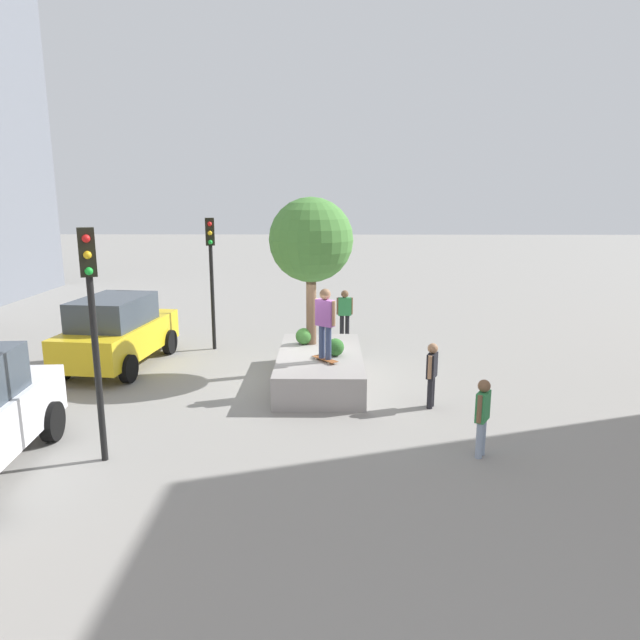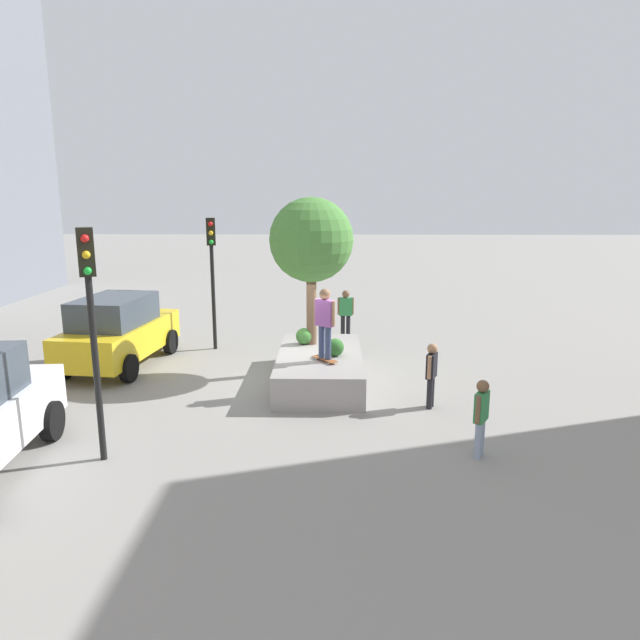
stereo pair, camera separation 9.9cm
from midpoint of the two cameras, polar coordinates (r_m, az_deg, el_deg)
name	(u,v)px [view 2 (the right image)]	position (r m, az deg, el deg)	size (l,w,h in m)	color
ground_plane	(309,380)	(15.40, -0.94, -6.08)	(120.00, 120.00, 0.00)	gray
planter_ledge	(320,368)	(15.13, 0.19, -4.82)	(4.34, 2.20, 0.80)	gray
plaza_tree	(311,241)	(15.50, -0.70, 7.96)	(2.29, 2.29, 4.05)	brown
boxwood_shrub	(335,347)	(14.72, 1.73, -2.75)	(0.46, 0.46, 0.46)	#2D6628
hedge_clump	(304,336)	(15.88, -1.44, -1.64)	(0.46, 0.46, 0.46)	#3D7A33
skateboard	(325,359)	(14.27, 0.69, -3.96)	(0.75, 0.67, 0.07)	brown
skateboarder	(325,319)	(14.02, 0.70, 0.13)	(0.44, 0.51, 1.78)	navy
taxi_cab	(118,331)	(17.41, -19.45, -1.03)	(4.64, 2.49, 2.07)	gold
traffic_light_corner	(212,260)	(18.29, -10.65, 5.91)	(0.36, 0.32, 4.21)	black
traffic_light_median	(91,305)	(10.87, -21.80, 1.39)	(0.37, 0.35, 4.33)	black
bystander_watching	(431,371)	(13.47, 11.34, -5.03)	(0.49, 0.33, 1.55)	black
pedestrian_crossing	(346,310)	(19.77, 2.74, 0.96)	(0.26, 0.57, 1.69)	black
passerby_with_bag	(481,413)	(11.21, 16.13, -8.96)	(0.45, 0.36, 1.53)	#8C9EB7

